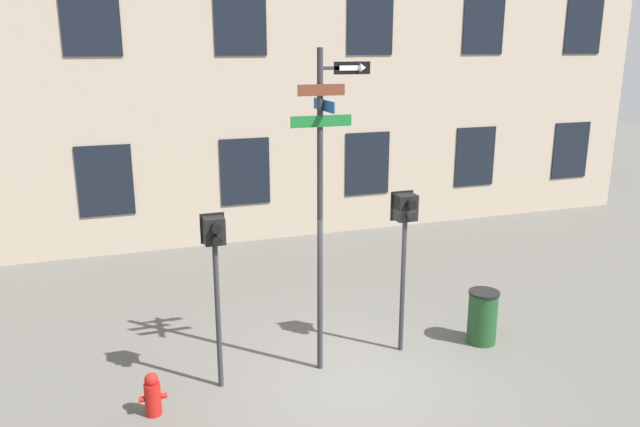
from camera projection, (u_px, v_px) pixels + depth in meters
The scene contains 7 objects.
ground_plane at pixel (356, 382), 9.65m from camera, with size 60.00×60.00×0.00m, color #595651.
building_facade at pixel (238, 19), 15.37m from camera, with size 24.00×0.63×11.31m.
street_sign_pole at pixel (323, 188), 9.31m from camera, with size 1.23×0.86×5.02m.
pedestrian_signal_left at pixel (215, 256), 9.00m from camera, with size 0.35×0.40×2.71m.
pedestrian_signal_right at pixel (405, 227), 10.10m from camera, with size 0.39×0.40×2.76m.
fire_hydrant at pixel (153, 395), 8.73m from camera, with size 0.39×0.23×0.64m.
trash_bin at pixel (482, 317), 10.84m from camera, with size 0.53×0.53×0.95m.
Camera 1 is at (-3.35, -7.97, 5.05)m, focal length 35.00 mm.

